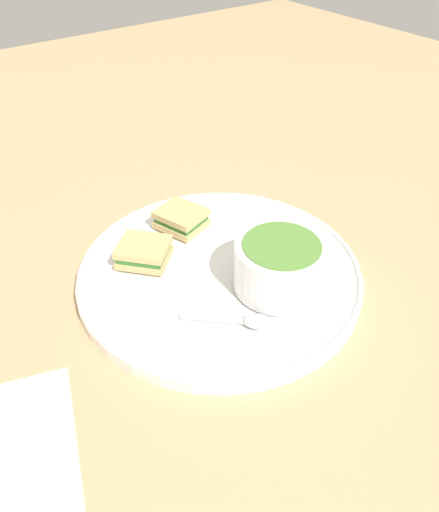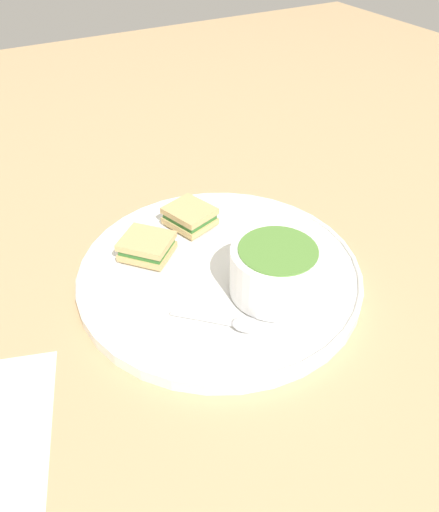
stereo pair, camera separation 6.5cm
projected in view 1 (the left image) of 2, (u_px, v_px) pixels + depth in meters
ground_plane at (219, 279)px, 0.67m from camera, size 2.40×2.40×0.00m
plate at (219, 272)px, 0.67m from camera, size 0.37×0.37×0.02m
soup_bowl at (280, 265)px, 0.61m from camera, size 0.11×0.11×0.06m
spoon at (251, 321)px, 0.58m from camera, size 0.09×0.09×0.01m
sandwich_half_near at (181, 218)px, 0.72m from camera, size 0.07×0.08×0.03m
sandwich_half_far at (144, 252)px, 0.66m from camera, size 0.09×0.09×0.03m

